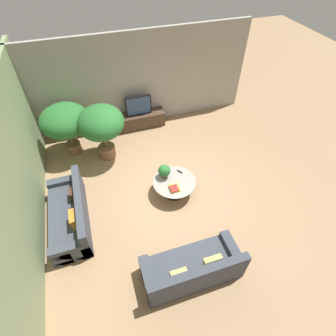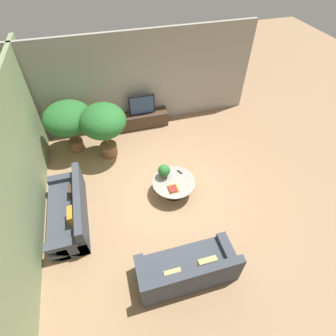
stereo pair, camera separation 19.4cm
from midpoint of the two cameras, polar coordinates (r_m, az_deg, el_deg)
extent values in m
plane|color=#9E7A56|center=(7.14, 0.89, -4.34)|extent=(24.00, 24.00, 0.00)
cube|color=#A39E93|center=(8.71, -5.37, 18.45)|extent=(7.40, 0.12, 3.00)
cube|color=gray|center=(6.36, -28.97, 0.06)|extent=(0.12, 7.40, 3.00)
cube|color=#473323|center=(9.09, -4.86, 10.46)|extent=(1.66, 0.48, 0.49)
cube|color=#2D2823|center=(8.95, -4.95, 11.69)|extent=(1.69, 0.50, 0.02)
cube|color=black|center=(8.76, -5.10, 13.54)|extent=(0.84, 0.08, 0.66)
cube|color=navy|center=(8.73, -5.04, 13.40)|extent=(0.77, 0.00, 0.60)
cube|color=black|center=(8.94, -4.96, 11.80)|extent=(0.25, 0.13, 0.02)
cylinder|color=black|center=(7.05, 2.00, -5.17)|extent=(0.61, 0.61, 0.02)
cylinder|color=black|center=(6.90, 2.04, -4.17)|extent=(0.10, 0.10, 0.40)
cylinder|color=gray|center=(6.74, 2.09, -3.02)|extent=(1.12, 1.12, 0.02)
cube|color=#3D424C|center=(6.79, -20.12, -9.35)|extent=(0.84, 2.13, 0.42)
cube|color=#3D424C|center=(6.41, -18.09, -6.67)|extent=(0.16, 2.13, 0.42)
cube|color=#3D424C|center=(7.36, -20.42, -3.06)|extent=(0.84, 0.20, 0.54)
cube|color=#3D424C|center=(6.20, -20.04, -16.18)|extent=(0.84, 0.20, 0.54)
cube|color=#422D1E|center=(6.74, -19.43, -4.83)|extent=(0.14, 0.28, 0.26)
cube|color=orange|center=(6.23, -19.27, -9.90)|extent=(0.16, 0.37, 0.34)
cube|color=#3D424C|center=(5.76, 5.02, -21.07)|extent=(2.00, 0.84, 0.42)
cube|color=#3D424C|center=(5.25, 6.65, -22.51)|extent=(2.00, 0.16, 0.42)
cube|color=#3D424C|center=(5.93, 13.71, -18.18)|extent=(0.20, 0.84, 0.54)
cube|color=#3D424C|center=(5.60, -4.41, -23.15)|extent=(0.20, 0.84, 0.54)
cube|color=tan|center=(5.43, 9.66, -20.09)|extent=(0.36, 0.17, 0.34)
cube|color=tan|center=(5.31, 2.13, -22.30)|extent=(0.32, 0.13, 0.29)
cylinder|color=brown|center=(8.58, -18.67, 4.77)|extent=(0.43, 0.43, 0.34)
cylinder|color=brown|center=(8.35, -19.26, 6.70)|extent=(0.08, 0.08, 0.41)
ellipsoid|color=#286B2D|center=(8.00, -20.35, 10.17)|extent=(1.37, 1.37, 0.85)
cylinder|color=brown|center=(8.13, -12.02, 3.97)|extent=(0.49, 0.49, 0.38)
cylinder|color=brown|center=(7.88, -12.45, 6.08)|extent=(0.08, 0.08, 0.40)
ellipsoid|color=#286B2D|center=(7.48, -13.24, 9.94)|extent=(1.27, 1.27, 0.91)
cylinder|color=brown|center=(6.82, -0.04, -1.59)|extent=(0.12, 0.12, 0.09)
sphere|color=#286B2D|center=(6.69, -0.04, -0.55)|extent=(0.32, 0.32, 0.32)
cube|color=gold|center=(6.56, 2.03, -4.47)|extent=(0.26, 0.28, 0.03)
cube|color=#A32823|center=(6.52, 1.96, -4.50)|extent=(0.22, 0.23, 0.03)
cube|color=black|center=(6.95, 3.34, -0.88)|extent=(0.12, 0.16, 0.02)
camera|label=1|loc=(0.10, -89.19, 0.83)|focal=28.00mm
camera|label=2|loc=(0.10, 90.81, -0.83)|focal=28.00mm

